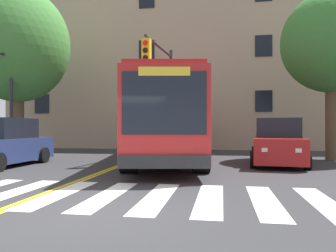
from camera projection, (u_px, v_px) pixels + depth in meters
name	position (u px, v px, depth m)	size (l,w,h in m)	color
ground_plane	(89.00, 212.00, 5.86)	(120.00, 120.00, 0.00)	#303033
crosswalk	(132.00, 196.00, 7.22)	(8.52, 3.29, 0.01)	white
lane_line_yellow_inner	(158.00, 151.00, 21.37)	(0.12, 36.00, 0.01)	gold
lane_line_yellow_outer	(160.00, 151.00, 21.35)	(0.12, 36.00, 0.01)	gold
city_bus	(165.00, 120.00, 14.49)	(4.33, 11.87, 3.40)	#B22323
car_navy_near_lane	(2.00, 145.00, 12.77)	(2.12, 4.80, 1.88)	navy
car_red_far_lane	(278.00, 144.00, 13.30)	(2.46, 4.54, 1.89)	#AD1E1E
traffic_light_overhead	(162.00, 79.00, 15.50)	(0.68, 4.20, 5.57)	#28282D
street_tree_curbside_large	(333.00, 43.00, 15.21)	(6.24, 6.25, 7.87)	brown
street_tree_curbside_small	(17.00, 45.00, 18.28)	(7.52, 7.29, 9.39)	brown
building_facade	(206.00, 65.00, 26.34)	(29.59, 8.58, 13.02)	tan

